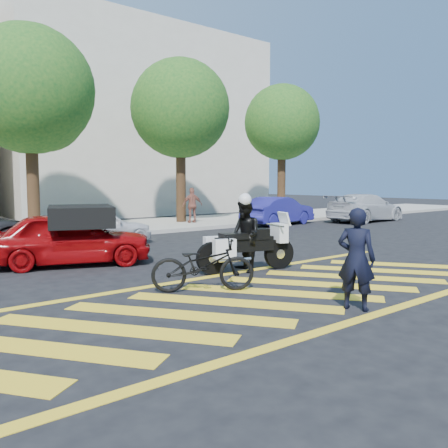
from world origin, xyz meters
TOP-DOWN VIEW (x-y plane):
  - ground at (0.00, 0.00)m, footprint 90.00×90.00m
  - sidewalk at (0.00, 12.00)m, footprint 60.00×5.00m
  - crosswalk at (-0.04, 0.00)m, footprint 12.33×4.00m
  - building_right at (9.00, 21.00)m, footprint 16.00×8.00m
  - tree_center at (0.13, 12.06)m, footprint 4.60×4.60m
  - tree_right at (6.63, 12.06)m, footprint 4.40×4.40m
  - tree_far_right at (13.13, 12.06)m, footprint 4.00×4.00m
  - officer_bike at (0.62, -1.53)m, footprint 0.58×0.69m
  - bicycle at (-0.50, 0.95)m, footprint 1.93×1.52m
  - police_motorcycle at (1.36, 1.88)m, footprint 2.30×1.06m
  - officer_moto at (1.34, 1.87)m, footprint 0.79×0.91m
  - red_convertible at (-1.34, 5.12)m, footprint 4.07×2.72m
  - parked_mid_right at (0.56, 7.80)m, footprint 3.56×1.76m
  - parked_right at (9.90, 9.20)m, footprint 4.02×1.82m
  - parked_far_right at (14.59, 7.80)m, footprint 4.78×2.11m
  - pedestrian_right at (6.59, 11.25)m, footprint 0.98×0.63m

SIDE VIEW (x-z plane):
  - ground at x=0.00m, z-range 0.00..0.00m
  - crosswalk at x=-0.04m, z-range 0.00..0.01m
  - sidewalk at x=0.00m, z-range 0.00..0.15m
  - bicycle at x=-0.50m, z-range 0.00..0.98m
  - police_motorcycle at x=1.36m, z-range 0.05..1.08m
  - parked_mid_right at x=0.56m, z-range 0.00..1.17m
  - parked_right at x=9.90m, z-range 0.00..1.28m
  - red_convertible at x=-1.34m, z-range 0.00..1.29m
  - parked_far_right at x=14.59m, z-range 0.00..1.37m
  - officer_bike at x=0.62m, z-range 0.00..1.60m
  - officer_moto at x=1.34m, z-range 0.00..1.60m
  - pedestrian_right at x=6.59m, z-range 0.15..1.70m
  - tree_far_right at x=13.13m, z-range 1.39..8.49m
  - tree_right at x=6.63m, z-range 1.34..8.75m
  - tree_center at x=0.13m, z-range 1.31..8.88m
  - building_right at x=9.00m, z-range 0.00..11.00m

